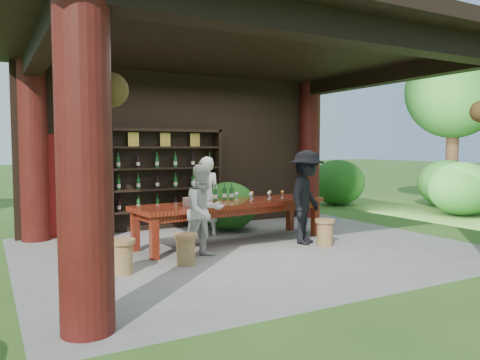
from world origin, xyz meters
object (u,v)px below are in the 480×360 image
tasting_table (232,208)px  guest_man (307,197)px  napkin_basket (192,202)px  stool_near_left (186,248)px  host (206,196)px  guest_woman (204,211)px  wine_shelf (166,179)px  stool_far_left (122,256)px  stool_near_right (325,232)px

tasting_table → guest_man: guest_man is taller
napkin_basket → stool_near_left: bearing=-118.3°
host → napkin_basket: host is taller
tasting_table → stool_near_left: bearing=-141.1°
tasting_table → guest_man: 1.34m
tasting_table → host: host is taller
guest_woman → napkin_basket: guest_woman is taller
wine_shelf → napkin_basket: (-0.29, -2.06, -0.24)m
stool_near_left → guest_woman: 0.71m
stool_near_left → guest_man: bearing=8.8°
stool_far_left → stool_near_left: bearing=4.0°
guest_woman → stool_near_right: bearing=-16.8°
stool_far_left → wine_shelf: bearing=60.1°
stool_far_left → guest_woman: bearing=14.4°
guest_woman → stool_far_left: bearing=-177.0°
stool_near_left → guest_woman: guest_woman is taller
stool_near_left → stool_far_left: bearing=-176.0°
guest_man → napkin_basket: size_ratio=6.45×
wine_shelf → guest_man: bearing=-56.1°
tasting_table → napkin_basket: size_ratio=14.39×
stool_near_left → stool_near_right: 2.65m
host → stool_far_left: bearing=52.6°
wine_shelf → stool_near_right: bearing=-56.4°
tasting_table → stool_far_left: bearing=-153.5°
tasting_table → stool_near_right: size_ratio=8.04×
stool_near_right → guest_woman: guest_woman is taller
wine_shelf → stool_far_left: size_ratio=4.99×
wine_shelf → stool_far_left: 3.55m
stool_near_right → guest_woman: 2.29m
stool_far_left → guest_woman: guest_woman is taller
stool_near_left → host: (1.19, 1.91, 0.53)m
wine_shelf → guest_woman: size_ratio=1.64×
host → napkin_basket: (-0.72, -1.03, 0.05)m
guest_man → host: bearing=93.8°
stool_near_left → guest_man: size_ratio=0.27×
host → stool_near_left: bearing=68.0°
guest_man → stool_near_left: bearing=152.7°
stool_far_left → napkin_basket: napkin_basket is taller
stool_far_left → guest_man: 3.51m
stool_near_right → tasting_table: bearing=142.7°
guest_man → tasting_table: bearing=112.1°
wine_shelf → guest_woman: wine_shelf is taller
wine_shelf → stool_near_left: size_ratio=5.21×
wine_shelf → stool_near_left: bearing=-104.6°
wine_shelf → tasting_table: size_ratio=0.64×
stool_far_left → host: (2.15, 1.98, 0.52)m
napkin_basket → wine_shelf: bearing=82.0°
stool_far_left → guest_man: size_ratio=0.29×
wine_shelf → tasting_table: 1.99m
wine_shelf → host: (0.43, -1.02, -0.29)m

